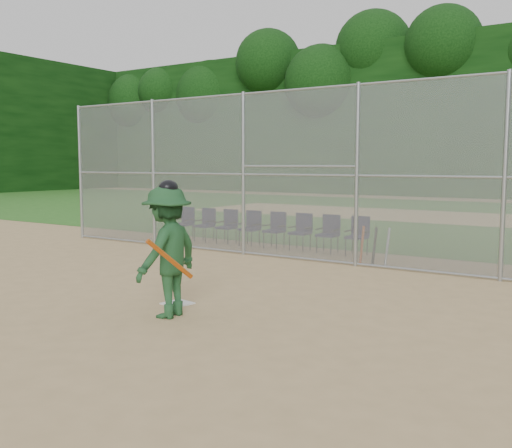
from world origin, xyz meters
The scene contains 16 objects.
ground centered at (0.00, 0.00, 0.00)m, with size 100.00×100.00×0.00m, color tan.
grass_strip centered at (0.00, 18.00, 0.01)m, with size 100.00×100.00×0.00m, color #28611D.
dirt_patch_far centered at (0.00, 18.00, 0.01)m, with size 24.00×24.00×0.00m, color tan.
backstop_fence centered at (0.00, 5.00, 2.07)m, with size 16.09×0.09×4.00m.
treeline centered at (0.00, 20.00, 5.50)m, with size 81.00×60.00×11.00m.
home_plate centered at (-0.03, 0.21, 0.01)m, with size 0.41×0.41×0.02m, color white.
batter_at_plate centered at (0.35, -0.42, 0.98)m, with size 0.99×1.37×2.02m.
spare_bats centered at (1.26, 5.45, 0.42)m, with size 0.66×0.29×0.84m.
chair_0 centered at (-5.14, 6.39, 0.48)m, with size 0.54×0.52×0.96m, color #0F0F38, non-canonical shape.
chair_1 centered at (-4.34, 6.39, 0.48)m, with size 0.54×0.52×0.96m, color #0F0F38, non-canonical shape.
chair_2 centered at (-3.55, 6.39, 0.48)m, with size 0.54×0.52×0.96m, color #0F0F38, non-canonical shape.
chair_3 centered at (-2.75, 6.39, 0.48)m, with size 0.54×0.52×0.96m, color #0F0F38, non-canonical shape.
chair_4 centered at (-1.96, 6.39, 0.48)m, with size 0.54×0.52×0.96m, color #0F0F38, non-canonical shape.
chair_5 centered at (-1.16, 6.39, 0.48)m, with size 0.54×0.52×0.96m, color #0F0F38, non-canonical shape.
chair_6 centered at (-0.36, 6.39, 0.48)m, with size 0.54×0.52×0.96m, color #0F0F38, non-canonical shape.
chair_7 centered at (0.43, 6.39, 0.48)m, with size 0.54×0.52×0.96m, color #0F0F38, non-canonical shape.
Camera 1 is at (5.96, -6.64, 2.25)m, focal length 40.00 mm.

